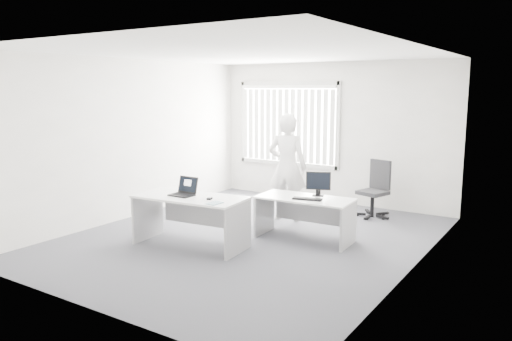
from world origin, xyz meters
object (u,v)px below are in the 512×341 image
Objects in this scene: office_chair at (374,199)px; laptop at (181,187)px; desk_far at (305,209)px; person at (287,167)px; monitor at (318,184)px; desk_near at (191,210)px.

office_chair reaches higher than laptop.
desk_far is 1.30m from person.
desk_far is 3.90× the size of monitor.
person is at bearing 74.57° from laptop.
monitor is at bearing 59.33° from desk_far.
person is 4.94× the size of monitor.
laptop is at bearing -102.11° from office_chair.
desk_far is at bearing -138.55° from monitor.
desk_near is at bearing -139.79° from desk_far.
desk_near is 1.15× the size of desk_far.
desk_near is 1.67× the size of office_chair.
desk_far is 1.45× the size of office_chair.
monitor is (-0.29, -1.71, 0.53)m from office_chair.
laptop is at bearing 61.57° from person.
person reaches higher than office_chair.
desk_near is 1.98m from monitor.
person reaches higher than desk_near.
person is (0.44, 2.07, 0.40)m from desk_near.
office_chair is at bearing 59.73° from monitor.
desk_near is 4.49× the size of monitor.
desk_near is at bearing 64.37° from person.
person is at bearing -122.39° from office_chair.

